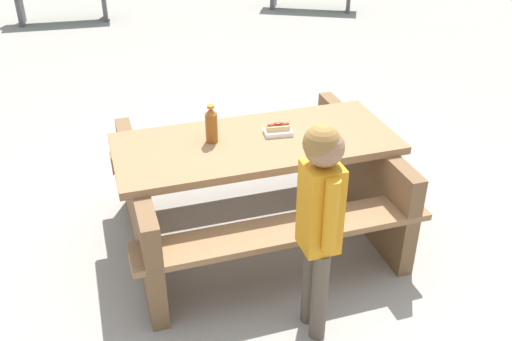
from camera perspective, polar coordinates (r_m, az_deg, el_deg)
name	(u,v)px	position (r m, az deg, el deg)	size (l,w,h in m)	color
ground_plane	(256,235)	(4.05, 0.00, -6.40)	(30.00, 30.00, 0.00)	gray
picnic_table	(256,181)	(3.80, 0.00, -1.04)	(1.88, 1.51, 0.75)	olive
soda_bottle	(211,125)	(3.60, -4.47, 4.55)	(0.08, 0.08, 0.25)	brown
hotdog_tray	(278,130)	(3.71, 2.22, 4.06)	(0.19, 0.12, 0.08)	white
child_in_coat	(320,208)	(2.88, 6.39, -3.78)	(0.20, 0.32, 1.28)	brown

